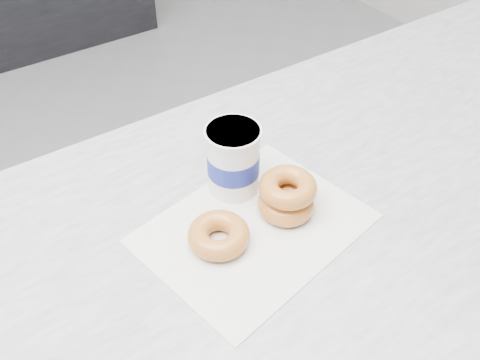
# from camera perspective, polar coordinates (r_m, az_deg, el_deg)

# --- Properties ---
(ground) EXTENTS (5.00, 5.00, 0.00)m
(ground) POSITION_cam_1_polar(r_m,az_deg,el_deg) (1.87, -17.45, -15.96)
(ground) COLOR gray
(ground) RESTS_ON ground
(wax_paper) EXTENTS (0.38, 0.32, 0.00)m
(wax_paper) POSITION_cam_1_polar(r_m,az_deg,el_deg) (0.86, 1.52, -5.14)
(wax_paper) COLOR silver
(wax_paper) RESTS_ON counter
(donut_single) EXTENTS (0.12, 0.12, 0.03)m
(donut_single) POSITION_cam_1_polar(r_m,az_deg,el_deg) (0.83, -2.29, -5.90)
(donut_single) COLOR orange
(donut_single) RESTS_ON wax_paper
(donut_stack) EXTENTS (0.13, 0.13, 0.07)m
(donut_stack) POSITION_cam_1_polar(r_m,az_deg,el_deg) (0.87, 5.04, -1.69)
(donut_stack) COLOR orange
(donut_stack) RESTS_ON wax_paper
(coffee_cup) EXTENTS (0.12, 0.12, 0.12)m
(coffee_cup) POSITION_cam_1_polar(r_m,az_deg,el_deg) (0.88, -0.72, 2.20)
(coffee_cup) COLOR white
(coffee_cup) RESTS_ON counter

